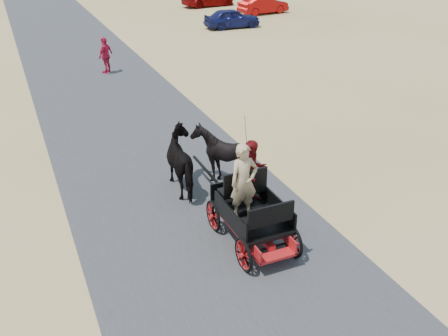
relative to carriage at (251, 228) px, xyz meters
name	(u,v)px	position (x,y,z in m)	size (l,w,h in m)	color
ground	(211,240)	(-0.87, 0.42, -0.36)	(140.00, 140.00, 0.00)	tan
road	(211,240)	(-0.87, 0.42, -0.35)	(6.00, 140.00, 0.01)	#38383A
carriage	(251,228)	(0.00, 0.00, 0.00)	(1.30, 2.40, 0.72)	black
horse_left	(185,162)	(-0.55, 3.00, 0.49)	(0.91, 2.01, 1.70)	black
horse_right	(222,155)	(0.55, 3.00, 0.49)	(1.37, 1.54, 1.70)	black
driver_man	(244,182)	(-0.20, 0.05, 1.26)	(0.66, 0.43, 1.80)	tan
passenger_woman	(253,172)	(0.30, 0.60, 1.15)	(0.77, 0.60, 1.58)	#660C0F
pedestrian	(106,55)	(-0.14, 15.41, 0.50)	(1.01, 0.42, 1.73)	#B81538
car_a	(232,18)	(9.90, 22.71, 0.28)	(1.52, 3.77, 1.29)	navy
car_b	(263,5)	(14.33, 26.58, 0.30)	(1.39, 4.00, 1.32)	maroon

